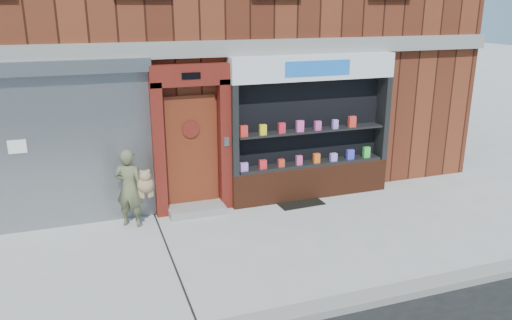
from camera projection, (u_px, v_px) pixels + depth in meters
name	position (u px, v px, depth m)	size (l,w,h in m)	color
ground	(262.00, 244.00, 8.56)	(80.00, 80.00, 0.00)	#9E9E99
curb	(317.00, 310.00, 6.61)	(60.00, 0.30, 0.12)	gray
building	(182.00, 2.00, 12.78)	(12.00, 8.16, 8.00)	#4A1D11
shutter_bay	(66.00, 135.00, 8.84)	(3.10, 0.30, 3.04)	gray
red_door_bay	(192.00, 140.00, 9.57)	(1.52, 0.58, 2.90)	#56140E
pharmacy_bay	(311.00, 134.00, 10.34)	(3.50, 0.41, 3.00)	#532413
woman	(131.00, 187.00, 9.10)	(0.75, 0.57, 1.47)	#5B5F3E
doormat	(298.00, 202.00, 10.39)	(0.93, 0.65, 0.02)	black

